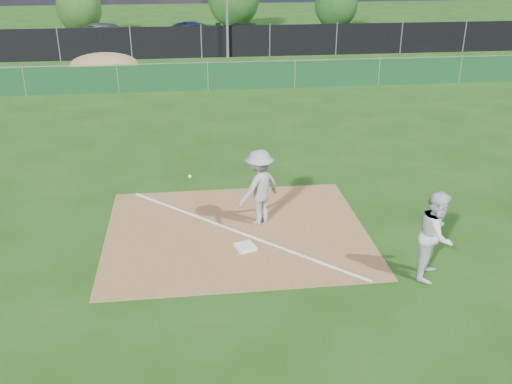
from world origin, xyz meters
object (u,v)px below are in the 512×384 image
Objects in this scene: car_right at (251,34)px; tree_right at (336,4)px; runner at (436,235)px; car_mid at (198,35)px; tree_left at (79,8)px; first_base at (245,247)px; play_at_first at (259,187)px; car_left at (108,34)px.

car_right is 8.87m from tree_right.
tree_right is at bearing 22.27° from runner.
car_right is (3.47, 0.49, -0.08)m from car_mid.
car_right is 12.91m from tree_left.
tree_right reaches higher than first_base.
tree_left is at bearing 69.51° from car_right.
car_right is at bearing 83.09° from first_base.
car_right is 1.25× the size of tree_left.
runner is 36.14m from tree_left.
car_mid is (-0.65, 25.48, -0.17)m from play_at_first.
runner is at bearing -41.20° from play_at_first.
tree_left is at bearing 105.81° from play_at_first.
car_left is 9.24m from car_right.
tree_left is (-8.22, 5.83, 1.15)m from car_mid.
tree_left reaches higher than play_at_first.
first_base is 27.42m from car_right.
runner is at bearing 172.83° from car_mid.
tree_right is at bearing -0.11° from tree_left.
car_right is 1.24× the size of tree_right.
car_mid is 10.14m from tree_left.
car_mid is 3.51m from car_right.
runner is at bearing -138.17° from car_left.
tree_right reaches higher than tree_left.
runner reaches higher than first_base.
car_left is at bearing -64.57° from tree_left.
play_at_first is at bearing -74.19° from tree_left.
car_left reaches higher than car_mid.
play_at_first is 25.49m from car_mid.
car_right is at bearing -24.53° from tree_left.
tree_right is (18.70, -0.04, 0.02)m from tree_left.
tree_left is (-2.45, 5.16, 1.13)m from car_left.
car_mid is at bearing -73.07° from car_left.
car_right is at bearing -96.78° from car_mid.
car_mid is at bearing 91.45° from play_at_first.
first_base is 0.17× the size of play_at_first.
tree_left reaches higher than car_mid.
car_left is 17.07m from tree_right.
runner is 28.73m from car_right.
tree_right is (7.01, 5.30, 1.25)m from car_right.
tree_right is at bearing -48.85° from car_right.
car_mid is at bearing 102.10° from car_right.
runner reaches higher than car_left.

